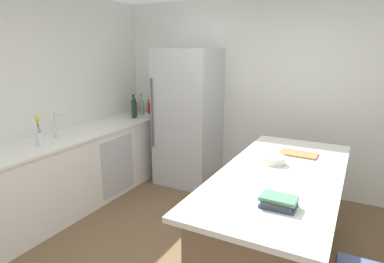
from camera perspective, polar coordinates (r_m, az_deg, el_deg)
name	(u,v)px	position (r m, az deg, el deg)	size (l,w,h in m)	color
wall_rear	(281,96)	(4.59, 15.38, 5.96)	(6.00, 0.10, 2.60)	silver
wall_left	(10,107)	(4.11, -29.29, 3.70)	(0.10, 6.00, 2.60)	silver
counter_run_left	(77,170)	(4.33, -19.56, -6.33)	(0.67, 3.21, 0.92)	silver
kitchen_island	(278,220)	(3.07, 14.77, -14.77)	(0.97, 2.21, 0.91)	#7A6047
refrigerator	(188,118)	(4.68, -0.66, 2.46)	(0.81, 0.76, 1.93)	#B7BABF
sink_faucet	(56,125)	(4.08, -22.76, 1.13)	(0.15, 0.05, 0.30)	silver
flower_vase	(40,136)	(3.83, -25.17, -0.67)	(0.07, 0.07, 0.33)	silver
hot_sauce_bottle	(149,108)	(5.23, -7.57, 4.16)	(0.05, 0.05, 0.23)	red
gin_bottle	(141,106)	(5.18, -8.89, 4.44)	(0.07, 0.07, 0.32)	#8CB79E
whiskey_bottle	(135,108)	(5.16, -10.04, 4.06)	(0.09, 0.09, 0.26)	brown
vinegar_bottle	(135,110)	(5.02, -9.93, 3.79)	(0.05, 0.05, 0.27)	#994C23
wine_bottle	(134,108)	(4.92, -10.16, 4.01)	(0.07, 0.07, 0.35)	#19381E
cookbook_stack	(279,202)	(2.28, 14.94, -11.79)	(0.24, 0.20, 0.07)	#334770
mixing_bowl	(274,160)	(3.07, 14.22, -4.84)	(0.20, 0.20, 0.07)	silver
cutting_board	(298,154)	(3.39, 18.15, -3.75)	(0.37, 0.21, 0.02)	#9E7042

